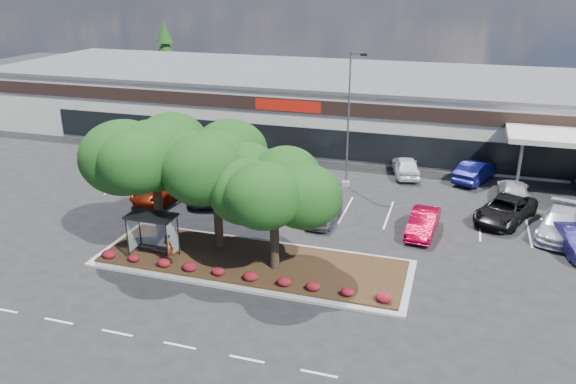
% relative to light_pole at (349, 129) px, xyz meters
% --- Properties ---
extents(ground, '(160.00, 160.00, 0.00)m').
position_rel_light_pole_xyz_m(ground, '(-0.62, -18.20, -4.61)').
color(ground, black).
rests_on(ground, ground).
extents(retail_store, '(80.40, 25.20, 6.25)m').
position_rel_light_pole_xyz_m(retail_store, '(-0.55, 15.71, -1.45)').
color(retail_store, beige).
rests_on(retail_store, ground).
extents(landscape_island, '(18.00, 6.00, 0.26)m').
position_rel_light_pole_xyz_m(landscape_island, '(-2.62, -14.20, -4.48)').
color(landscape_island, '#979692').
rests_on(landscape_island, ground).
extents(lane_markings, '(33.12, 20.06, 0.01)m').
position_rel_light_pole_xyz_m(lane_markings, '(-0.76, -7.78, -4.60)').
color(lane_markings, silver).
rests_on(lane_markings, ground).
extents(shrub_row, '(17.00, 0.80, 0.50)m').
position_rel_light_pole_xyz_m(shrub_row, '(-2.62, -16.30, -4.10)').
color(shrub_row, maroon).
rests_on(shrub_row, landscape_island).
extents(bus_shelter, '(2.75, 1.55, 2.59)m').
position_rel_light_pole_xyz_m(bus_shelter, '(-8.12, -15.25, -2.30)').
color(bus_shelter, black).
rests_on(bus_shelter, landscape_island).
extents(island_tree_west, '(7.20, 7.20, 7.89)m').
position_rel_light_pole_xyz_m(island_tree_west, '(-8.62, -13.70, -0.40)').
color(island_tree_west, '#18390E').
rests_on(island_tree_west, landscape_island).
extents(island_tree_mid, '(6.60, 6.60, 7.32)m').
position_rel_light_pole_xyz_m(island_tree_mid, '(-5.12, -13.00, -0.69)').
color(island_tree_mid, '#18390E').
rests_on(island_tree_mid, landscape_island).
extents(island_tree_east, '(5.80, 5.80, 6.50)m').
position_rel_light_pole_xyz_m(island_tree_east, '(-1.12, -14.50, -1.10)').
color(island_tree_east, '#18390E').
rests_on(island_tree_east, landscape_island).
extents(conifer_north_west, '(4.40, 4.40, 10.00)m').
position_rel_light_pole_xyz_m(conifer_north_west, '(-30.62, 27.80, 0.39)').
color(conifer_north_west, '#18390E').
rests_on(conifer_north_west, ground).
extents(person_waiting, '(0.72, 0.55, 1.76)m').
position_rel_light_pole_xyz_m(person_waiting, '(-6.96, -15.77, -3.47)').
color(person_waiting, '#594C47').
rests_on(person_waiting, landscape_island).
extents(light_pole, '(1.43, 0.55, 10.36)m').
position_rel_light_pole_xyz_m(light_pole, '(0.00, 0.00, 0.00)').
color(light_pole, '#979692').
rests_on(light_pole, ground).
extents(car_0, '(3.66, 6.27, 1.64)m').
position_rel_light_pole_xyz_m(car_0, '(-12.33, -6.44, -3.79)').
color(car_0, maroon).
rests_on(car_0, ground).
extents(car_1, '(3.23, 5.20, 1.34)m').
position_rel_light_pole_xyz_m(car_1, '(-7.82, -3.60, -3.94)').
color(car_1, maroon).
rests_on(car_1, ground).
extents(car_2, '(4.64, 6.77, 1.72)m').
position_rel_light_pole_xyz_m(car_2, '(-9.38, -5.20, -3.75)').
color(car_2, '#505057').
rests_on(car_2, ground).
extents(car_3, '(3.72, 5.69, 1.46)m').
position_rel_light_pole_xyz_m(car_3, '(-1.54, -5.10, -3.88)').
color(car_3, black).
rests_on(car_3, ground).
extents(car_4, '(1.91, 4.46, 1.50)m').
position_rel_light_pole_xyz_m(car_4, '(-0.12, -7.09, -3.86)').
color(car_4, '#58575F').
rests_on(car_4, ground).
extents(car_5, '(1.97, 4.67, 1.50)m').
position_rel_light_pole_xyz_m(car_5, '(6.34, -7.11, -3.86)').
color(car_5, '#A00021').
rests_on(car_5, ground).
extents(car_6, '(4.76, 6.33, 1.60)m').
position_rel_light_pole_xyz_m(car_6, '(11.43, -3.41, -3.81)').
color(car_6, black).
rests_on(car_6, ground).
extents(car_7, '(2.58, 4.75, 1.48)m').
position_rel_light_pole_xyz_m(car_7, '(15.13, -7.00, -3.87)').
color(car_7, '#1B1752').
rests_on(car_7, ground).
extents(car_8, '(3.64, 6.01, 1.63)m').
position_rel_light_pole_xyz_m(car_8, '(14.58, -4.89, -3.79)').
color(car_8, silver).
rests_on(car_8, ground).
extents(car_9, '(3.17, 6.00, 1.61)m').
position_rel_light_pole_xyz_m(car_9, '(-12.90, 4.06, -3.80)').
color(car_9, '#14441D').
rests_on(car_9, ground).
extents(car_10, '(1.70, 4.00, 1.35)m').
position_rel_light_pole_xyz_m(car_10, '(-7.75, 2.59, -3.93)').
color(car_10, '#632310').
rests_on(car_10, ground).
extents(car_11, '(3.01, 5.00, 1.36)m').
position_rel_light_pole_xyz_m(car_11, '(-7.46, 0.25, -3.93)').
color(car_11, '#64210E').
rests_on(car_11, ground).
extents(car_12, '(4.20, 6.35, 1.71)m').
position_rel_light_pole_xyz_m(car_12, '(-3.74, 0.72, -3.75)').
color(car_12, '#A2A8AF').
rests_on(car_12, ground).
extents(car_13, '(3.01, 5.10, 1.63)m').
position_rel_light_pole_xyz_m(car_13, '(4.07, 3.92, -3.79)').
color(car_13, white).
rests_on(car_13, ground).
extents(car_15, '(3.71, 5.47, 1.71)m').
position_rel_light_pole_xyz_m(car_15, '(9.57, 4.24, -3.76)').
color(car_15, '#0E1055').
rests_on(car_15, ground).
extents(car_16, '(2.18, 5.19, 1.50)m').
position_rel_light_pole_xyz_m(car_16, '(12.16, 0.68, -3.86)').
color(car_16, '#B5B5B5').
rests_on(car_16, ground).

